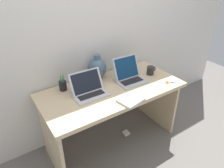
# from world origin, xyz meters

# --- Properties ---
(ground_plane) EXTENTS (6.00, 6.00, 0.00)m
(ground_plane) POSITION_xyz_m (0.00, 0.00, 0.00)
(ground_plane) COLOR slate
(back_wall) EXTENTS (4.40, 0.04, 2.40)m
(back_wall) POSITION_xyz_m (0.00, 0.38, 1.20)
(back_wall) COLOR silver
(back_wall) RESTS_ON ground
(desk) EXTENTS (1.43, 0.69, 0.72)m
(desk) POSITION_xyz_m (0.00, 0.00, 0.56)
(desk) COLOR #D1B78C
(desk) RESTS_ON ground
(laptop_left) EXTENTS (0.32, 0.24, 0.21)m
(laptop_left) POSITION_xyz_m (-0.24, 0.04, 0.77)
(laptop_left) COLOR silver
(laptop_left) RESTS_ON desk
(laptop_right) EXTENTS (0.31, 0.26, 0.25)m
(laptop_right) POSITION_xyz_m (0.24, 0.05, 0.78)
(laptop_right) COLOR #B2B2B7
(laptop_right) RESTS_ON desk
(green_vase) EXTENTS (0.19, 0.19, 0.26)m
(green_vase) POSITION_xyz_m (0.00, 0.28, 0.83)
(green_vase) COLOR slate
(green_vase) RESTS_ON desk
(notebook_stack) EXTENTS (0.24, 0.21, 0.02)m
(notebook_stack) POSITION_xyz_m (0.02, -0.28, 0.73)
(notebook_stack) COLOR silver
(notebook_stack) RESTS_ON desk
(coffee_mug) EXTENTS (0.12, 0.08, 0.09)m
(coffee_mug) POSITION_xyz_m (0.53, 0.02, 0.76)
(coffee_mug) COLOR black
(coffee_mug) RESTS_ON desk
(pen_cup) EXTENTS (0.07, 0.07, 0.17)m
(pen_cup) POSITION_xyz_m (-0.41, 0.24, 0.77)
(pen_cup) COLOR black
(pen_cup) RESTS_ON desk
(scissors) EXTENTS (0.14, 0.11, 0.01)m
(scissors) POSITION_xyz_m (0.57, -0.24, 0.72)
(scissors) COLOR #B7B7BC
(scissors) RESTS_ON desk
(power_brick) EXTENTS (0.07, 0.07, 0.03)m
(power_brick) POSITION_xyz_m (0.20, -0.00, 0.01)
(power_brick) COLOR white
(power_brick) RESTS_ON ground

